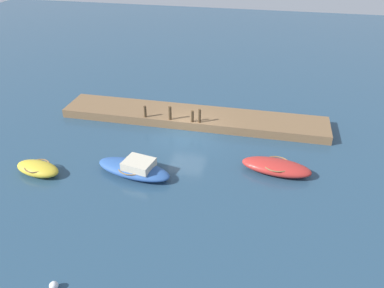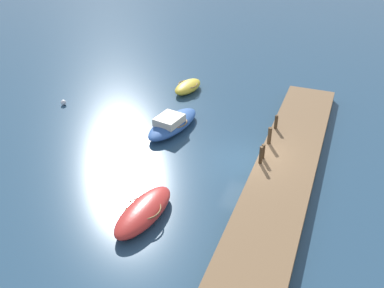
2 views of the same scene
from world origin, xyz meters
The scene contains 10 objects.
ground_plane centered at (0.00, 0.00, 0.00)m, with size 84.00×84.00×0.00m, color navy.
dock_platform centered at (0.00, -2.07, 0.31)m, with size 19.19×3.06×0.61m, color brown.
motorboat_blue centered at (1.89, 5.28, 0.43)m, with size 4.83×2.54×1.04m.
rowboat_red centered at (-6.11, 3.32, 0.40)m, with size 4.18×2.04×0.78m.
dinghy_yellow centered at (7.39, 6.40, 0.37)m, with size 2.96×1.78×0.72m.
mooring_post_west centered at (-0.72, -0.79, 1.11)m, with size 0.19×0.19×1.00m, color #47331E.
mooring_post_mid_west centered at (-0.21, -0.79, 1.03)m, with size 0.20×0.20×0.84m, color #47331E.
mooring_post_mid_east centered at (1.38, -0.79, 1.11)m, with size 0.21×0.21×0.99m, color #47331E.
mooring_post_east centered at (3.21, -0.79, 1.03)m, with size 0.19×0.19×0.84m, color #47331E.
marker_buoy centered at (2.37, 13.52, 0.18)m, with size 0.36×0.36×0.36m, color silver.
Camera 1 is at (-5.26, 22.37, 12.96)m, focal length 35.86 mm.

